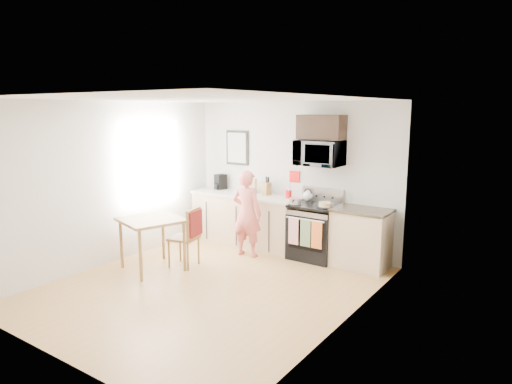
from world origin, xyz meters
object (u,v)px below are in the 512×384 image
Objects in this scene: person at (247,213)px; cake at (325,205)px; range at (315,233)px; microwave at (320,153)px; chair at (191,230)px; dining_table at (152,224)px.

cake is (1.25, 0.40, 0.22)m from person.
microwave reaches higher than range.
microwave is at bearing 90.06° from range.
cake reaches higher than chair.
chair is (-1.40, -1.60, -1.15)m from microwave.
microwave reaches higher than person.
microwave is 0.80× the size of dining_table.
cake reaches higher than dining_table.
microwave is (-0.00, 0.10, 1.32)m from range.
dining_table is (-0.80, -1.39, -0.02)m from person.
person reaches higher than range.
microwave is at bearing 135.54° from cake.
person is (-1.01, -0.53, 0.30)m from range.
cake is (0.24, -0.23, -0.80)m from microwave.
person is 1.61m from dining_table.
person is at bearing 59.99° from dining_table.
person is at bearing 55.58° from chair.
chair is at bearing 63.30° from person.
dining_table is 3.79× the size of cake.
microwave reaches higher than dining_table.
dining_table is (-1.82, -1.92, 0.29)m from range.
dining_table is at bearing 54.81° from person.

